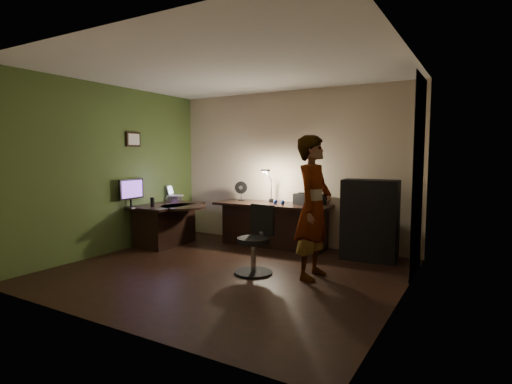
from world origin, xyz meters
The scene contains 27 objects.
floor centered at (0.00, 0.00, -0.01)m, with size 4.50×4.00×0.01m, color black.
ceiling centered at (0.00, 0.00, 2.71)m, with size 4.50×4.00×0.01m, color silver.
wall_back centered at (0.00, 2.00, 1.35)m, with size 4.50×0.01×2.70m, color tan.
wall_front centered at (0.00, -2.00, 1.35)m, with size 4.50×0.01×2.70m, color tan.
wall_left centered at (-2.25, 0.00, 1.35)m, with size 0.01×4.00×2.70m, color tan.
wall_right centered at (2.25, 0.00, 1.35)m, with size 0.01×4.00×2.70m, color tan.
green_wall_overlay centered at (-2.24, 0.00, 1.35)m, with size 0.00×4.00×2.70m, color #435A27.
arched_doorway centered at (2.24, 1.15, 1.30)m, with size 0.01×0.90×2.60m, color black.
french_door centered at (2.24, -0.55, 1.05)m, with size 0.02×0.92×2.10m, color white.
framed_picture centered at (-2.22, 0.45, 1.85)m, with size 0.04×0.30×0.25m, color black.
desk_left centered at (-1.83, 0.82, 0.36)m, with size 0.77×1.25×0.72m, color black.
desk_right centered at (-0.16, 1.63, 0.38)m, with size 2.01×0.70×0.75m, color black.
cabinet centered at (1.52, 1.59, 0.61)m, with size 0.81×0.41×1.22m, color black.
laptop_stand centered at (-2.11, 1.32, 0.76)m, with size 0.25×0.21×0.10m, color silver.
laptop centered at (-2.07, 1.32, 0.91)m, with size 0.28×0.27×0.19m, color silver.
monitor centered at (-2.17, 0.31, 0.88)m, with size 0.11×0.53×0.35m, color black.
mouse centered at (-1.94, 0.15, 0.72)m, with size 0.05×0.08×0.03m, color silver.
phone centered at (-1.38, 1.07, 0.71)m, with size 0.07×0.14×0.01m, color black.
pen centered at (-1.92, 1.00, 0.71)m, with size 0.01×0.13×0.01m, color black.
speaker centered at (-1.81, 0.46, 0.79)m, with size 0.07×0.07×0.17m, color black.
notepad centered at (-1.66, 0.66, 0.71)m, with size 0.14×0.19×0.01m, color silver.
desk_fan centered at (-0.86, 1.73, 0.93)m, with size 0.23×0.12×0.35m, color black.
headphones centered at (-0.01, 1.58, 0.80)m, with size 0.18×0.07×0.08m, color #203D96.
printer centered at (0.45, 1.80, 0.86)m, with size 0.45×0.35×0.20m, color black.
desk_lamp centered at (-0.26, 1.77, 1.06)m, with size 0.15×0.28×0.61m, color black.
office_chair centered at (0.36, 0.10, 0.46)m, with size 0.51×0.51×0.92m, color black.
person centered at (1.11, 0.35, 0.92)m, with size 0.66×0.44×1.84m, color #D8A88C.
Camera 1 is at (3.02, -4.40, 1.60)m, focal length 28.00 mm.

